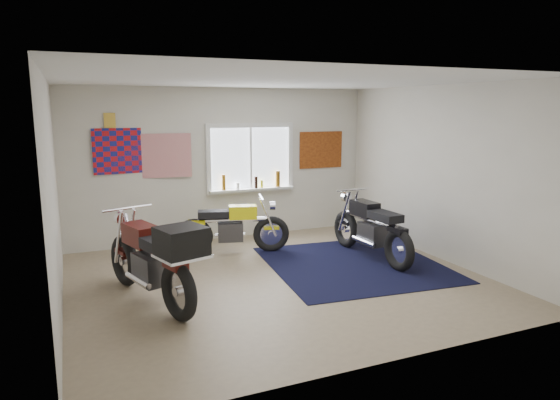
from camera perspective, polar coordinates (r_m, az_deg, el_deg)
name	(u,v)px	position (r m, az deg, el deg)	size (l,w,h in m)	color
ground	(278,280)	(7.00, -0.22, -9.11)	(5.50, 5.50, 0.00)	#9E896B
room_shell	(278,162)	(6.63, -0.23, 4.36)	(5.50, 5.50, 5.50)	white
navy_rug	(354,264)	(7.74, 8.47, -7.26)	(2.50, 2.60, 0.01)	black
window_assembly	(251,162)	(9.13, -3.38, 4.31)	(1.66, 0.17, 1.26)	white
oil_bottles	(257,181)	(9.14, -2.65, 2.18)	(1.13, 0.09, 0.30)	#8F5A14
flag_display	(110,120)	(8.58, -18.89, 8.61)	(1.60, 0.10, 1.17)	red
triumph_poster	(321,150)	(9.71, 4.70, 5.73)	(0.90, 0.03, 0.70)	#A54C14
yellow_triumph	(233,228)	(8.18, -5.43, -3.26)	(1.82, 0.69, 0.93)	black
black_chrome_bike	(371,230)	(7.99, 10.35, -3.37)	(0.62, 2.04, 1.05)	black
maroon_tourer	(155,259)	(6.15, -14.13, -6.59)	(1.02, 2.16, 1.11)	black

